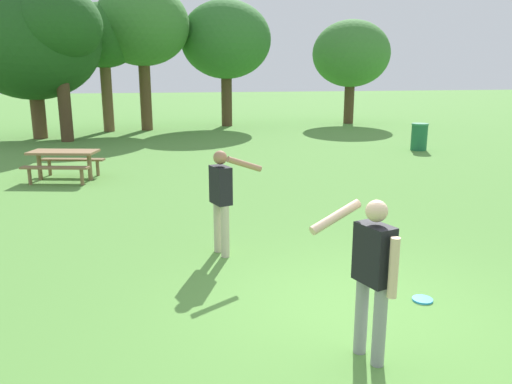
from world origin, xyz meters
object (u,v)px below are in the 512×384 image
object	(u,v)px
tree_far_right	(103,37)
tree_back_right	(351,54)
picnic_table_near	(64,159)
tree_broad_center	(58,27)
tree_slender_mid	(142,26)
trash_can_further_along	(419,137)
tree_back_left	(226,40)
frisbee	(422,300)
tree_tall_left	(31,42)
person_catcher	(372,269)
person_thrower	(222,194)

from	to	relation	value
tree_far_right	tree_back_right	size ratio (longest dim) A/B	1.07
picnic_table_near	tree_broad_center	distance (m)	8.65
tree_slender_mid	trash_can_further_along	bearing A→B (deg)	-40.52
tree_slender_mid	tree_back_left	bearing A→B (deg)	14.70
frisbee	tree_back_left	world-z (taller)	tree_back_left
tree_slender_mid	tree_tall_left	bearing A→B (deg)	-153.46
person_catcher	tree_tall_left	world-z (taller)	tree_tall_left
frisbee	tree_broad_center	size ratio (longest dim) A/B	0.04
trash_can_further_along	tree_slender_mid	distance (m)	13.36
trash_can_further_along	tree_slender_mid	size ratio (longest dim) A/B	0.14
tree_tall_left	tree_slender_mid	xyz separation A→B (m)	(4.37, 2.18, 0.85)
person_thrower	tree_tall_left	size ratio (longest dim) A/B	0.26
person_thrower	tree_back_right	size ratio (longest dim) A/B	0.31
tree_broad_center	tree_back_right	distance (m)	14.40
tree_slender_mid	tree_back_left	distance (m)	4.17
frisbee	tree_tall_left	world-z (taller)	tree_tall_left
person_thrower	trash_can_further_along	distance (m)	12.23
tree_tall_left	tree_back_right	distance (m)	15.30
tree_broad_center	trash_can_further_along	bearing A→B (deg)	-20.97
person_catcher	frisbee	world-z (taller)	person_catcher
person_catcher	tree_back_left	world-z (taller)	tree_back_left
person_catcher	tree_far_right	bearing A→B (deg)	101.46
trash_can_further_along	tree_back_right	world-z (taller)	tree_back_right
picnic_table_near	tree_back_left	size ratio (longest dim) A/B	0.32
frisbee	tree_back_right	distance (m)	21.83
person_thrower	trash_can_further_along	xyz separation A→B (m)	(8.29, 8.98, -0.48)
person_thrower	tree_broad_center	bearing A→B (deg)	107.78
tree_broad_center	tree_slender_mid	distance (m)	4.58
frisbee	tree_far_right	size ratio (longest dim) A/B	0.04
person_catcher	tree_back_right	xyz separation A→B (m)	(8.22, 21.44, 2.64)
tree_far_right	tree_back_right	distance (m)	12.40
frisbee	tree_tall_left	bearing A→B (deg)	114.86
person_thrower	tree_far_right	size ratio (longest dim) A/B	0.29
person_thrower	tree_tall_left	bearing A→B (deg)	110.79
tree_back_left	tree_broad_center	bearing A→B (deg)	-148.30
frisbee	tree_far_right	distance (m)	20.33
picnic_table_near	tree_back_left	bearing A→B (deg)	63.59
tree_tall_left	tree_slender_mid	bearing A→B (deg)	26.54
frisbee	tree_slender_mid	xyz separation A→B (m)	(-3.58, 19.33, 4.75)
person_thrower	tree_broad_center	xyz separation A→B (m)	(-4.45, 13.86, 3.45)
person_catcher	tree_slender_mid	size ratio (longest dim) A/B	0.25
trash_can_further_along	tree_broad_center	xyz separation A→B (m)	(-12.73, 4.88, 3.93)
person_catcher	tree_slender_mid	xyz separation A→B (m)	(-2.37, 20.41, 3.80)
tree_far_right	tree_back_right	xyz separation A→B (m)	(12.32, 1.21, -0.64)
tree_far_right	tree_slender_mid	xyz separation A→B (m)	(1.74, 0.18, 0.52)
tree_back_right	picnic_table_near	bearing A→B (deg)	-136.25
frisbee	tree_back_right	world-z (taller)	tree_back_right
person_thrower	trash_can_further_along	bearing A→B (deg)	47.32
tree_broad_center	tree_back_right	xyz separation A→B (m)	(13.70, 4.37, -0.81)
trash_can_further_along	tree_far_right	distance (m)	14.42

